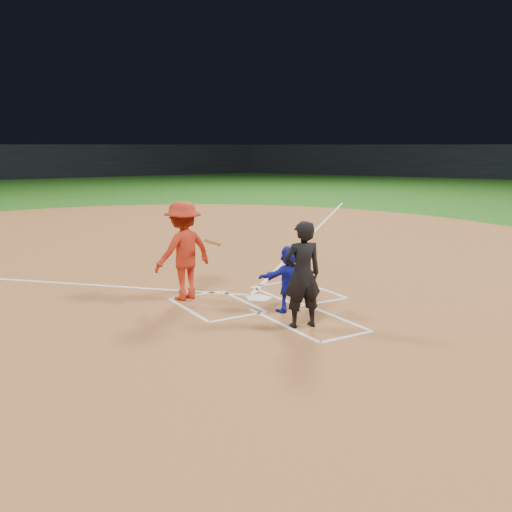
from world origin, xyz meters
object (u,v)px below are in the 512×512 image
umpire (302,275)px  home_plate (258,298)px  batter_at_plate (183,251)px  catcher (289,279)px

umpire → home_plate: bearing=-86.0°
home_plate → batter_at_plate: 1.82m
home_plate → catcher: catcher is taller
catcher → umpire: bearing=74.9°
home_plate → batter_at_plate: (-1.31, 0.78, 0.99)m
home_plate → batter_at_plate: size_ratio=0.30×
home_plate → catcher: 1.24m
home_plate → catcher: (0.02, -1.07, 0.63)m
home_plate → catcher: bearing=91.3°
home_plate → batter_at_plate: batter_at_plate is taller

